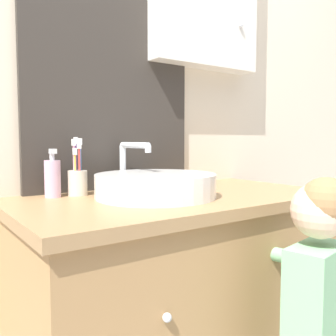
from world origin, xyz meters
The scene contains 6 objects.
wall_back centered at (0.02, 0.62, 1.29)m, with size 3.20×0.18×2.50m.
vanity_counter centered at (0.00, 0.30, 0.45)m, with size 1.10×0.59×0.89m.
sink_basin centered at (-0.09, 0.32, 0.93)m, with size 0.40×0.45×0.18m.
toothbrush_holder centered at (-0.28, 0.50, 0.94)m, with size 0.07×0.07×0.20m.
soap_dispenser centered at (-0.36, 0.51, 0.95)m, with size 0.05×0.05×0.16m.
child_figure centered at (0.14, -0.14, 0.57)m, with size 0.22×0.48×0.98m.
Camera 1 is at (-0.76, -0.71, 1.08)m, focal length 40.00 mm.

